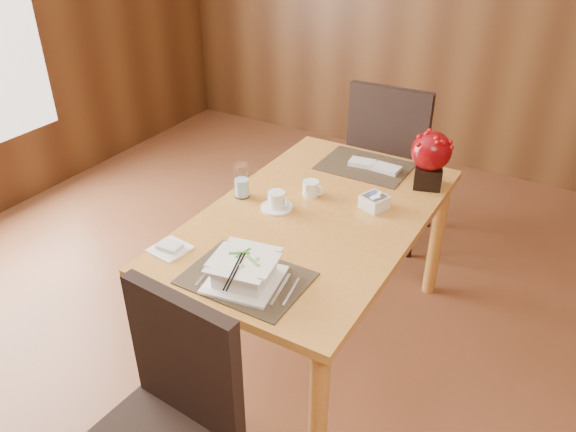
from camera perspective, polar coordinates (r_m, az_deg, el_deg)
The scene contains 14 objects.
ground at distance 2.61m, azimuth -4.26°, elevation -20.14°, with size 6.00×6.00×0.00m, color brown.
dining_table at distance 2.55m, azimuth 2.72°, elevation -1.62°, with size 0.90×1.50×0.75m.
placemat_near at distance 2.11m, azimuth -4.29°, elevation -6.33°, with size 0.45×0.33×0.01m, color black.
placemat_far at distance 2.94m, azimuth 7.82°, elevation 5.05°, with size 0.45×0.33×0.01m, color black.
soup_setting at distance 2.07m, azimuth -4.47°, elevation -5.59°, with size 0.30×0.30×0.10m.
coffee_cup at distance 2.52m, azimuth -1.17°, elevation 1.49°, with size 0.15×0.15×0.08m.
water_glass at distance 2.61m, azimuth -4.74°, elevation 3.61°, with size 0.07×0.07×0.17m, color white.
creamer_jug at distance 2.63m, azimuth 2.34°, elevation 2.83°, with size 0.10×0.10×0.07m, color white, non-canonical shape.
sugar_caddy at distance 2.56m, azimuth 8.75°, elevation 1.42°, with size 0.10×0.10×0.06m, color white.
berry_decor at distance 2.74m, azimuth 14.29°, elevation 5.91°, with size 0.19×0.19×0.28m.
napkins_far at distance 2.92m, azimuth 8.94°, elevation 5.03°, with size 0.27×0.09×0.02m, color silver, non-canonical shape.
bread_plate at distance 2.31m, azimuth -11.90°, elevation -3.31°, with size 0.14×0.14×0.01m, color white.
near_chair at distance 1.94m, azimuth -12.51°, elevation -19.77°, with size 0.49×0.49×0.98m.
far_chair at distance 3.45m, azimuth 10.51°, elevation 5.99°, with size 0.51×0.51×1.06m.
Camera 1 is at (0.98, -1.31, 2.04)m, focal length 35.00 mm.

